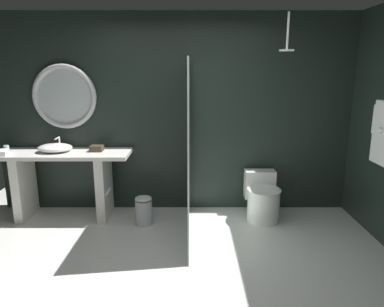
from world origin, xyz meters
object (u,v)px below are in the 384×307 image
toilet (261,198)px  waste_bin (143,210)px  vessel_sink (54,148)px  tumbler_cup (5,149)px  rain_shower_head (286,45)px  tissue_box (95,148)px  round_wall_mirror (63,97)px

toilet → waste_bin: bearing=-172.8°
vessel_sink → tumbler_cup: size_ratio=4.59×
vessel_sink → toilet: (2.64, -0.07, -0.65)m
rain_shower_head → tissue_box: bearing=172.9°
vessel_sink → tumbler_cup: vessel_sink is taller
tissue_box → waste_bin: bearing=-25.4°
tissue_box → toilet: bearing=-2.7°
tissue_box → round_wall_mirror: size_ratio=0.19×
vessel_sink → waste_bin: (1.13, -0.26, -0.74)m
round_wall_mirror → waste_bin: 1.79m
round_wall_mirror → tumbler_cup: bearing=-155.8°
round_wall_mirror → waste_bin: size_ratio=2.24×
rain_shower_head → waste_bin: bearing=-179.7°
tissue_box → tumbler_cup: bearing=-176.1°
toilet → round_wall_mirror: bearing=172.7°
round_wall_mirror → rain_shower_head: rain_shower_head is taller
waste_bin → toilet: bearing=7.2°
tissue_box → toilet: 2.22m
waste_bin → round_wall_mirror: bearing=153.9°
tumbler_cup → waste_bin: bearing=-7.1°
toilet → tissue_box: bearing=177.3°
tumbler_cup → round_wall_mirror: size_ratio=0.11×
vessel_sink → tumbler_cup: 0.59m
round_wall_mirror → toilet: 2.88m
tumbler_cup → rain_shower_head: size_ratio=0.22×
round_wall_mirror → rain_shower_head: 2.82m
rain_shower_head → toilet: 1.90m
round_wall_mirror → waste_bin: (1.05, -0.52, -1.36)m
toilet → waste_bin: (-1.51, -0.19, -0.08)m
tumbler_cup → toilet: 3.29m
tissue_box → rain_shower_head: (2.27, -0.28, 1.25)m
tissue_box → toilet: tissue_box is taller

